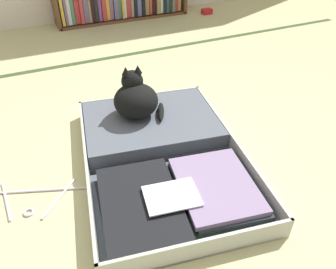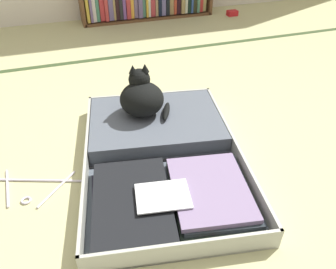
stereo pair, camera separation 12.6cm
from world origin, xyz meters
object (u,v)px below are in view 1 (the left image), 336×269
object	(u,v)px
open_suitcase	(160,150)
small_red_pouch	(207,11)
clothes_hanger	(33,198)
black_cat	(136,98)

from	to	relation	value
open_suitcase	small_red_pouch	world-z (taller)	open_suitcase
open_suitcase	clothes_hanger	size ratio (longest dim) A/B	2.78
open_suitcase	black_cat	size ratio (longest dim) A/B	3.98
open_suitcase	clothes_hanger	xyz separation A→B (m)	(-0.57, -0.03, -0.04)
black_cat	clothes_hanger	size ratio (longest dim) A/B	0.70
open_suitcase	small_red_pouch	distance (m)	2.29
black_cat	small_red_pouch	bearing A→B (deg)	50.06
black_cat	small_red_pouch	world-z (taller)	black_cat
open_suitcase	black_cat	world-z (taller)	black_cat
open_suitcase	clothes_hanger	bearing A→B (deg)	-177.27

